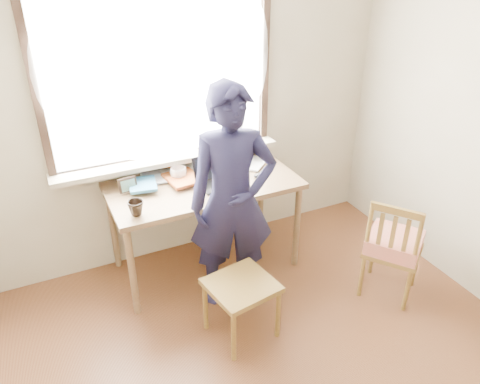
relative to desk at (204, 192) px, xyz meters
name	(u,v)px	position (x,y,z in m)	size (l,w,h in m)	color
room_shell	(311,152)	(0.00, -1.43, 0.92)	(3.52, 4.02, 2.61)	#B3AA90
desk	(204,192)	(0.00, 0.00, 0.00)	(1.49, 0.74, 0.80)	brown
laptop	(216,177)	(0.09, -0.03, 0.13)	(0.34, 0.29, 0.21)	black
mug_white	(178,174)	(-0.15, 0.14, 0.13)	(0.13, 0.13, 0.10)	white
mug_dark	(136,208)	(-0.59, -0.24, 0.14)	(0.11, 0.11, 0.11)	black
mouse	(259,175)	(0.44, -0.10, 0.10)	(0.09, 0.06, 0.03)	black
desk_clutter	(175,175)	(-0.17, 0.19, 0.10)	(0.86, 0.51, 0.05)	white
book_a	(143,179)	(-0.42, 0.24, 0.09)	(0.18, 0.24, 0.02)	white
book_b	(242,161)	(0.44, 0.21, 0.09)	(0.20, 0.27, 0.02)	white
picture_frame	(128,186)	(-0.57, 0.10, 0.14)	(0.14, 0.03, 0.11)	black
work_chair	(241,291)	(-0.07, -0.84, -0.34)	(0.50, 0.48, 0.44)	brown
side_chair	(394,245)	(1.16, -0.94, -0.27)	(0.54, 0.54, 0.86)	brown
person	(232,201)	(0.05, -0.45, 0.14)	(0.62, 0.41, 1.71)	black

